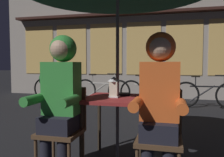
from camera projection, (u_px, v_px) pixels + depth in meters
name	position (u px, v px, depth m)	size (l,w,h in m)	color
cafe_table	(117.00, 106.00, 2.61)	(0.72, 0.72, 0.74)	maroon
lantern	(114.00, 86.00, 2.59)	(0.11, 0.11, 0.23)	white
chair_left	(63.00, 125.00, 2.38)	(0.40, 0.40, 0.87)	#513823
chair_right	(159.00, 132.00, 2.14)	(0.40, 0.40, 0.87)	#513823
person_left_hooded	(60.00, 91.00, 2.30)	(0.45, 0.56, 1.40)	black
person_right_hooded	(160.00, 94.00, 2.07)	(0.45, 0.56, 1.40)	black
shopfront_building	(145.00, 4.00, 7.74)	(10.00, 0.93, 6.20)	#9E9389
bicycle_nearest	(57.00, 89.00, 7.03)	(1.67, 0.26, 0.84)	black
bicycle_second	(102.00, 90.00, 6.70)	(1.68, 0.14, 0.84)	black
bicycle_third	(149.00, 92.00, 6.23)	(1.67, 0.32, 0.84)	black
bicycle_fourth	(207.00, 94.00, 5.80)	(1.68, 0.14, 0.84)	black
book	(121.00, 94.00, 2.78)	(0.20, 0.14, 0.02)	black
potted_plant	(49.00, 81.00, 7.41)	(0.60, 0.60, 0.92)	brown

